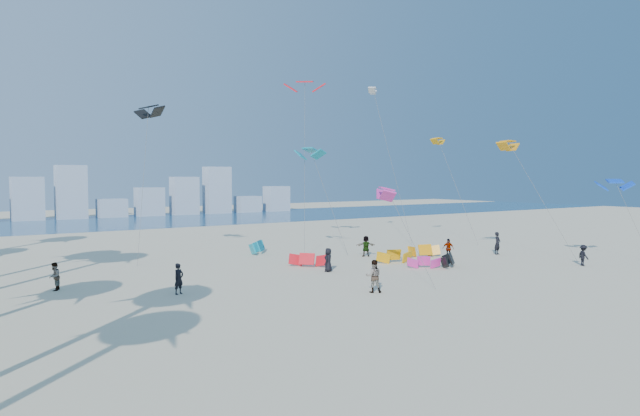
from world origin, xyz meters
TOP-DOWN VIEW (x-y plane):
  - ground at (0.00, 0.00)m, footprint 220.00×220.00m
  - ocean at (0.00, 72.00)m, footprint 220.00×220.00m
  - kitesurfer_near at (-6.92, 15.52)m, footprint 0.74×0.63m
  - kitesurfer_mid at (2.33, 9.70)m, footprint 1.14×1.09m
  - kitesurfers_far at (10.27, 17.31)m, footprint 34.77×14.32m
  - grounded_kites at (9.71, 19.68)m, footprint 13.83×17.43m
  - flying_kites at (11.42, 22.72)m, footprint 32.85×25.34m
  - distant_skyline at (-1.19, 82.00)m, footprint 85.00×3.00m

SIDE VIEW (x-z plane):
  - ground at x=0.00m, z-range 0.00..0.00m
  - ocean at x=0.00m, z-range 0.01..0.01m
  - grounded_kites at x=9.71m, z-range -0.05..0.97m
  - kitesurfers_far at x=10.27m, z-range -0.11..1.78m
  - kitesurfer_near at x=-6.92m, z-range 0.00..1.73m
  - kitesurfer_mid at x=2.33m, z-range 0.00..1.86m
  - distant_skyline at x=-1.19m, z-range -1.11..7.29m
  - flying_kites at x=11.42m, z-range 2.69..18.64m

